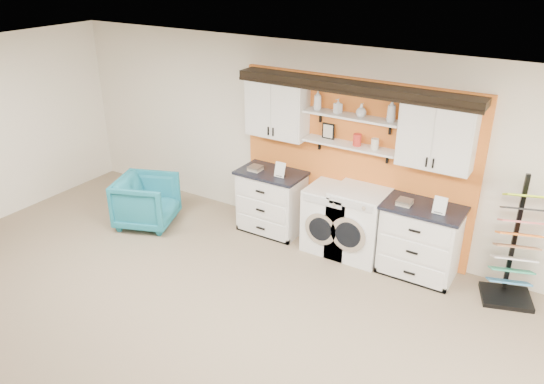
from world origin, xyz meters
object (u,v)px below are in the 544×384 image
Objects in this scene: base_cabinet_left at (272,201)px; base_cabinet_right at (420,240)px; washer at (332,218)px; armchair at (147,201)px; sample_rack at (513,262)px; dryer at (358,223)px.

base_cabinet_right is at bearing -0.00° from base_cabinet_left.
armchair is at bearing -162.53° from washer.
base_cabinet_left is at bearing -84.73° from armchair.
armchair is (-5.11, -0.90, -0.13)m from sample_rack.
base_cabinet_right is (2.26, -0.00, 0.01)m from base_cabinet_left.
dryer is 1.97m from sample_rack.
sample_rack reaches higher than base_cabinet_left.
dryer is at bearing -179.78° from base_cabinet_right.
sample_rack is at bearing 1.69° from base_cabinet_right.
sample_rack is (1.12, 0.03, 0.02)m from base_cabinet_right.
base_cabinet_left reaches higher than armchair.
washer is 0.41m from dryer.
base_cabinet_left is 0.61× the size of sample_rack.
armchair is (-1.73, -0.86, -0.09)m from base_cabinet_left.
base_cabinet_right is 0.86m from dryer.
base_cabinet_right is 0.63× the size of sample_rack.
sample_rack is (1.97, 0.04, 0.02)m from dryer.
dryer is (0.41, 0.00, 0.03)m from washer.
base_cabinet_right is at bearing 163.14° from sample_rack.
dryer reaches higher than base_cabinet_right.
dryer reaches higher than base_cabinet_left.
sample_rack is at bearing 0.56° from base_cabinet_left.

